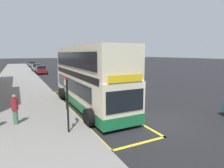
{
  "coord_description": "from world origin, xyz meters",
  "views": [
    {
      "loc": [
        -7.08,
        -8.19,
        3.91
      ],
      "look_at": [
        -0.49,
        4.75,
        1.53
      ],
      "focal_mm": 29.94,
      "sensor_mm": 36.0,
      "label": 1
    }
  ],
  "objects_px": {
    "parked_car_grey_kerbside": "(32,64)",
    "parked_car_maroon_across": "(41,70)",
    "pedestrian_further_back": "(15,108)",
    "double_decker_bus": "(89,79)",
    "bus_stop_sign": "(67,100)",
    "parked_car_grey_behind": "(37,68)"
  },
  "relations": [
    {
      "from": "parked_car_grey_kerbside",
      "to": "parked_car_maroon_across",
      "type": "height_order",
      "value": "same"
    },
    {
      "from": "pedestrian_further_back",
      "to": "parked_car_maroon_across",
      "type": "bearing_deg",
      "value": 81.0
    },
    {
      "from": "double_decker_bus",
      "to": "pedestrian_further_back",
      "type": "distance_m",
      "value": 5.36
    },
    {
      "from": "bus_stop_sign",
      "to": "parked_car_grey_behind",
      "type": "xyz_separation_m",
      "value": [
        1.88,
        35.96,
        -0.91
      ]
    },
    {
      "from": "double_decker_bus",
      "to": "parked_car_grey_kerbside",
      "type": "distance_m",
      "value": 46.86
    },
    {
      "from": "parked_car_grey_kerbside",
      "to": "parked_car_grey_behind",
      "type": "relative_size",
      "value": 1.0
    },
    {
      "from": "parked_car_grey_kerbside",
      "to": "bus_stop_sign",
      "type": "bearing_deg",
      "value": -93.25
    },
    {
      "from": "parked_car_grey_kerbside",
      "to": "parked_car_grey_behind",
      "type": "xyz_separation_m",
      "value": [
        -0.15,
        -15.08,
        0.0
      ]
    },
    {
      "from": "bus_stop_sign",
      "to": "parked_car_grey_kerbside",
      "type": "distance_m",
      "value": 51.09
    },
    {
      "from": "bus_stop_sign",
      "to": "parked_car_maroon_across",
      "type": "distance_m",
      "value": 29.84
    },
    {
      "from": "pedestrian_further_back",
      "to": "parked_car_grey_kerbside",
      "type": "bearing_deg",
      "value": 84.97
    },
    {
      "from": "parked_car_grey_behind",
      "to": "bus_stop_sign",
      "type": "bearing_deg",
      "value": -95.53
    },
    {
      "from": "parked_car_grey_kerbside",
      "to": "parked_car_grey_behind",
      "type": "bearing_deg",
      "value": -91.55
    },
    {
      "from": "parked_car_maroon_across",
      "to": "bus_stop_sign",
      "type": "bearing_deg",
      "value": -91.92
    },
    {
      "from": "bus_stop_sign",
      "to": "parked_car_grey_behind",
      "type": "height_order",
      "value": "bus_stop_sign"
    },
    {
      "from": "double_decker_bus",
      "to": "parked_car_grey_kerbside",
      "type": "height_order",
      "value": "double_decker_bus"
    },
    {
      "from": "double_decker_bus",
      "to": "bus_stop_sign",
      "type": "xyz_separation_m",
      "value": [
        -2.61,
        -4.21,
        -0.35
      ]
    },
    {
      "from": "double_decker_bus",
      "to": "parked_car_grey_behind",
      "type": "xyz_separation_m",
      "value": [
        -0.73,
        31.75,
        -1.26
      ]
    },
    {
      "from": "parked_car_grey_kerbside",
      "to": "pedestrian_further_back",
      "type": "bearing_deg",
      "value": -96.01
    },
    {
      "from": "bus_stop_sign",
      "to": "parked_car_grey_kerbside",
      "type": "relative_size",
      "value": 0.63
    },
    {
      "from": "bus_stop_sign",
      "to": "parked_car_grey_behind",
      "type": "bearing_deg",
      "value": 87.01
    },
    {
      "from": "bus_stop_sign",
      "to": "pedestrian_further_back",
      "type": "distance_m",
      "value": 3.26
    }
  ]
}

